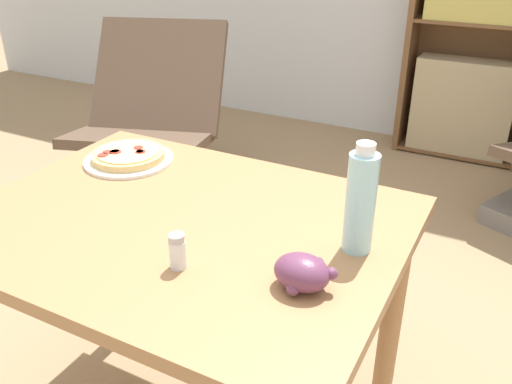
{
  "coord_description": "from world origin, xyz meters",
  "views": [
    {
      "loc": [
        0.7,
        -1.01,
        1.37
      ],
      "look_at": [
        0.16,
        0.01,
        0.78
      ],
      "focal_mm": 38.0,
      "sensor_mm": 36.0,
      "label": 1
    }
  ],
  "objects": [
    {
      "name": "dining_table",
      "position": [
        0.01,
        -0.09,
        0.61
      ],
      "size": [
        1.05,
        0.8,
        0.72
      ],
      "color": "#A37549",
      "rests_on": "ground_plane"
    },
    {
      "name": "grape_bunch",
      "position": [
        0.38,
        -0.21,
        0.76
      ],
      "size": [
        0.12,
        0.09,
        0.07
      ],
      "color": "#6B3856",
      "rests_on": "dining_table"
    },
    {
      "name": "salt_shaker",
      "position": [
        0.13,
        -0.26,
        0.76
      ],
      "size": [
        0.04,
        0.04,
        0.08
      ],
      "color": "white",
      "rests_on": "dining_table"
    },
    {
      "name": "pizza_on_plate",
      "position": [
        -0.32,
        0.12,
        0.74
      ],
      "size": [
        0.26,
        0.26,
        0.04
      ],
      "color": "white",
      "rests_on": "dining_table"
    },
    {
      "name": "bookshelf",
      "position": [
        0.33,
        2.46,
        0.75
      ],
      "size": [
        0.76,
        0.27,
        1.65
      ],
      "color": "brown",
      "rests_on": "ground_plane"
    },
    {
      "name": "drink_bottle",
      "position": [
        0.43,
        -0.02,
        0.84
      ],
      "size": [
        0.06,
        0.06,
        0.25
      ],
      "color": "#A3DBEA",
      "rests_on": "dining_table"
    },
    {
      "name": "lounge_chair_near",
      "position": [
        -1.05,
        1.13,
        0.29
      ],
      "size": [
        0.88,
        0.95,
        0.88
      ],
      "rotation": [
        0.0,
        0.0,
        0.34
      ],
      "color": "slate",
      "rests_on": "ground_plane"
    }
  ]
}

